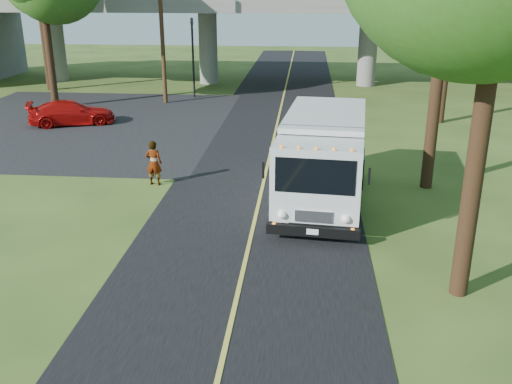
# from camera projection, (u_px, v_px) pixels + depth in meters

# --- Properties ---
(ground) EXTENTS (120.00, 120.00, 0.00)m
(ground) POSITION_uv_depth(u_px,v_px,m) (236.00, 303.00, 13.83)
(ground) COLOR #334A1A
(ground) RESTS_ON ground
(road) EXTENTS (7.00, 90.00, 0.02)m
(road) POSITION_uv_depth(u_px,v_px,m) (266.00, 174.00, 23.17)
(road) COLOR black
(road) RESTS_ON ground
(parking_lot) EXTENTS (16.00, 18.00, 0.01)m
(parking_lot) POSITION_uv_depth(u_px,v_px,m) (78.00, 123.00, 31.57)
(parking_lot) COLOR black
(parking_lot) RESTS_ON ground
(lane_line) EXTENTS (0.12, 90.00, 0.01)m
(lane_line) POSITION_uv_depth(u_px,v_px,m) (266.00, 173.00, 23.17)
(lane_line) COLOR gold
(lane_line) RESTS_ON road
(overpass) EXTENTS (54.00, 10.00, 7.30)m
(overpass) POSITION_uv_depth(u_px,v_px,m) (287.00, 23.00, 42.17)
(overpass) COLOR slate
(overpass) RESTS_ON ground
(traffic_signal) EXTENTS (0.18, 0.22, 5.20)m
(traffic_signal) POSITION_uv_depth(u_px,v_px,m) (193.00, 49.00, 37.53)
(traffic_signal) COLOR black
(traffic_signal) RESTS_ON ground
(utility_pole) EXTENTS (1.60, 0.26, 9.00)m
(utility_pole) POSITION_uv_depth(u_px,v_px,m) (162.00, 30.00, 35.30)
(utility_pole) COLOR #472D19
(utility_pole) RESTS_ON ground
(step_van) EXTENTS (3.39, 7.60, 3.10)m
(step_van) POSITION_uv_depth(u_px,v_px,m) (323.00, 156.00, 19.70)
(step_van) COLOR silver
(step_van) RESTS_ON ground
(red_sedan) EXTENTS (4.93, 3.40, 1.32)m
(red_sedan) POSITION_uv_depth(u_px,v_px,m) (72.00, 113.00, 31.09)
(red_sedan) COLOR #AA0C0A
(red_sedan) RESTS_ON ground
(pedestrian) EXTENTS (0.66, 0.46, 1.73)m
(pedestrian) POSITION_uv_depth(u_px,v_px,m) (154.00, 163.00, 21.70)
(pedestrian) COLOR gray
(pedestrian) RESTS_ON ground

